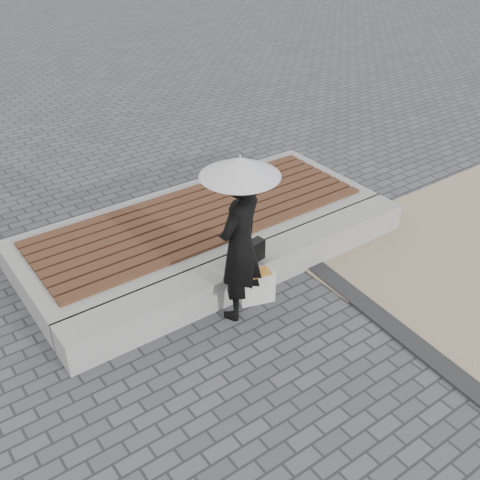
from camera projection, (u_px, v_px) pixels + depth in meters
name	position (u px, v px, depth m)	size (l,w,h in m)	color
ground	(340.00, 354.00, 6.24)	(80.00, 80.00, 0.00)	#4F4F54
edging_band	(423.00, 350.00, 6.26)	(0.25, 5.20, 0.04)	#292A2C
seating_ledge	(252.00, 269.00, 7.23)	(5.00, 0.45, 0.40)	#A2A19D
timber_platform	(201.00, 229.00, 8.05)	(5.00, 2.00, 0.40)	#9F9F9A
timber_decking	(200.00, 215.00, 7.93)	(4.60, 1.60, 0.04)	brown
woman	(240.00, 246.00, 6.36)	(0.67, 0.44, 1.85)	black
parasol	(240.00, 167.00, 5.85)	(0.85, 0.85, 1.09)	#A6A6AB
handbag	(251.00, 253.00, 6.95)	(0.38, 0.13, 0.27)	black
canvas_tote	(257.00, 286.00, 6.91)	(0.42, 0.18, 0.44)	silver
magazine	(259.00, 272.00, 6.75)	(0.26, 0.19, 0.01)	red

